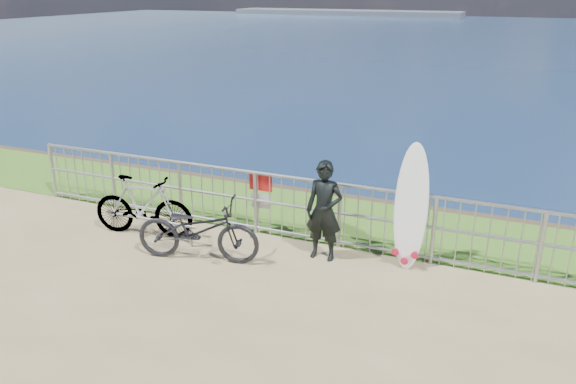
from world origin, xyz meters
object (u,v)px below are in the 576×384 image
at_px(surfer, 324,211).
at_px(bicycle_far, 143,206).
at_px(surfboard, 411,211).
at_px(bicycle_near, 198,230).

relative_size(surfer, bicycle_far, 0.90).
xyz_separation_m(surfboard, bicycle_far, (-4.39, -0.65, -0.35)).
distance_m(surfer, surfboard, 1.30).
distance_m(surfer, bicycle_far, 3.15).
xyz_separation_m(surfer, bicycle_near, (-1.77, -0.81, -0.28)).
bearing_deg(surfer, surfboard, 12.69).
relative_size(surfboard, bicycle_near, 0.99).
height_order(bicycle_near, bicycle_far, bicycle_far).
bearing_deg(bicycle_far, bicycle_near, -118.43).
height_order(surfboard, bicycle_near, surfboard).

